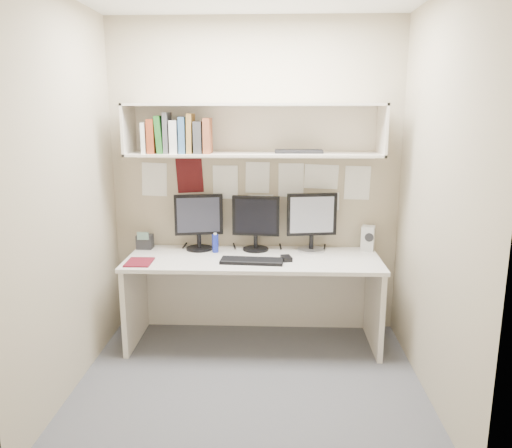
{
  "coord_description": "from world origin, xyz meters",
  "views": [
    {
      "loc": [
        0.17,
        -3.15,
        1.86
      ],
      "look_at": [
        0.03,
        0.35,
        1.07
      ],
      "focal_mm": 35.0,
      "sensor_mm": 36.0,
      "label": 1
    }
  ],
  "objects_px": {
    "monitor_center": "(256,221)",
    "maroon_notebook": "(139,262)",
    "speaker": "(368,238)",
    "keyboard": "(252,261)",
    "desk": "(253,300)",
    "monitor_left": "(199,220)",
    "desk_phone": "(145,241)",
    "monitor_right": "(312,220)"
  },
  "relations": [
    {
      "from": "keyboard",
      "to": "monitor_right",
      "type": "bearing_deg",
      "value": 41.08
    },
    {
      "from": "monitor_left",
      "to": "keyboard",
      "type": "height_order",
      "value": "monitor_left"
    },
    {
      "from": "keyboard",
      "to": "maroon_notebook",
      "type": "height_order",
      "value": "keyboard"
    },
    {
      "from": "monitor_left",
      "to": "desk_phone",
      "type": "xyz_separation_m",
      "value": [
        -0.46,
        0.0,
        -0.19
      ]
    },
    {
      "from": "desk_phone",
      "to": "keyboard",
      "type": "bearing_deg",
      "value": -20.09
    },
    {
      "from": "maroon_notebook",
      "to": "speaker",
      "type": "bearing_deg",
      "value": 12.45
    },
    {
      "from": "monitor_left",
      "to": "desk_phone",
      "type": "height_order",
      "value": "monitor_left"
    },
    {
      "from": "monitor_right",
      "to": "speaker",
      "type": "distance_m",
      "value": 0.49
    },
    {
      "from": "monitor_right",
      "to": "desk_phone",
      "type": "xyz_separation_m",
      "value": [
        -1.4,
        0.0,
        -0.2
      ]
    },
    {
      "from": "monitor_left",
      "to": "speaker",
      "type": "bearing_deg",
      "value": -9.6
    },
    {
      "from": "monitor_center",
      "to": "desk_phone",
      "type": "height_order",
      "value": "monitor_center"
    },
    {
      "from": "desk",
      "to": "speaker",
      "type": "relative_size",
      "value": 9.66
    },
    {
      "from": "keyboard",
      "to": "speaker",
      "type": "xyz_separation_m",
      "value": [
        0.95,
        0.38,
        0.09
      ]
    },
    {
      "from": "monitor_center",
      "to": "maroon_notebook",
      "type": "distance_m",
      "value": 1.0
    },
    {
      "from": "monitor_center",
      "to": "desk_phone",
      "type": "xyz_separation_m",
      "value": [
        -0.93,
        0.0,
        -0.19
      ]
    },
    {
      "from": "keyboard",
      "to": "maroon_notebook",
      "type": "relative_size",
      "value": 2.05
    },
    {
      "from": "monitor_left",
      "to": "monitor_center",
      "type": "bearing_deg",
      "value": -10.39
    },
    {
      "from": "desk_phone",
      "to": "desk",
      "type": "bearing_deg",
      "value": -11.95
    },
    {
      "from": "maroon_notebook",
      "to": "desk_phone",
      "type": "height_order",
      "value": "desk_phone"
    },
    {
      "from": "monitor_center",
      "to": "desk_phone",
      "type": "bearing_deg",
      "value": -174.18
    },
    {
      "from": "monitor_left",
      "to": "desk_phone",
      "type": "bearing_deg",
      "value": 169.31
    },
    {
      "from": "monitor_center",
      "to": "monitor_left",
      "type": "bearing_deg",
      "value": -174.03
    },
    {
      "from": "maroon_notebook",
      "to": "desk_phone",
      "type": "bearing_deg",
      "value": 97.44
    },
    {
      "from": "speaker",
      "to": "monitor_right",
      "type": "bearing_deg",
      "value": -161.4
    },
    {
      "from": "desk",
      "to": "maroon_notebook",
      "type": "distance_m",
      "value": 0.96
    },
    {
      "from": "desk",
      "to": "monitor_center",
      "type": "relative_size",
      "value": 4.4
    },
    {
      "from": "monitor_center",
      "to": "keyboard",
      "type": "relative_size",
      "value": 0.95
    },
    {
      "from": "monitor_center",
      "to": "speaker",
      "type": "bearing_deg",
      "value": 7.16
    },
    {
      "from": "desk",
      "to": "monitor_center",
      "type": "bearing_deg",
      "value": 87.35
    },
    {
      "from": "desk",
      "to": "monitor_left",
      "type": "bearing_deg",
      "value": 154.67
    },
    {
      "from": "speaker",
      "to": "desk_phone",
      "type": "xyz_separation_m",
      "value": [
        -1.86,
        -0.02,
        -0.04
      ]
    },
    {
      "from": "monitor_right",
      "to": "speaker",
      "type": "bearing_deg",
      "value": -6.36
    },
    {
      "from": "monitor_right",
      "to": "desk_phone",
      "type": "height_order",
      "value": "monitor_right"
    },
    {
      "from": "speaker",
      "to": "keyboard",
      "type": "bearing_deg",
      "value": -141.82
    },
    {
      "from": "monitor_center",
      "to": "desk_phone",
      "type": "relative_size",
      "value": 2.95
    },
    {
      "from": "monitor_left",
      "to": "speaker",
      "type": "relative_size",
      "value": 2.24
    },
    {
      "from": "monitor_center",
      "to": "keyboard",
      "type": "xyz_separation_m",
      "value": [
        -0.02,
        -0.36,
        -0.24
      ]
    },
    {
      "from": "speaker",
      "to": "maroon_notebook",
      "type": "bearing_deg",
      "value": -150.36
    },
    {
      "from": "monitor_left",
      "to": "monitor_right",
      "type": "bearing_deg",
      "value": -10.4
    },
    {
      "from": "monitor_left",
      "to": "maroon_notebook",
      "type": "bearing_deg",
      "value": -144.67
    },
    {
      "from": "maroon_notebook",
      "to": "monitor_right",
      "type": "bearing_deg",
      "value": 16.14
    },
    {
      "from": "monitor_center",
      "to": "maroon_notebook",
      "type": "height_order",
      "value": "monitor_center"
    }
  ]
}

